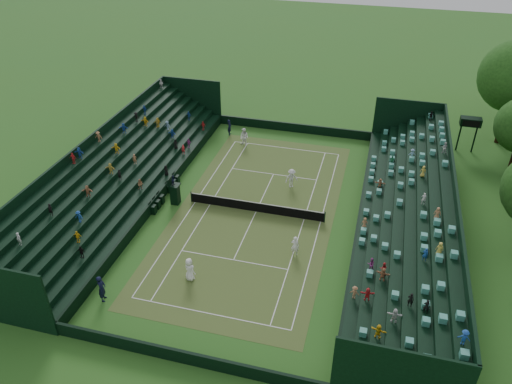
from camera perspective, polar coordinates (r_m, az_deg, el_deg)
ground at (r=42.09m, az=0.00°, el=-2.29°), size 160.00×160.00×0.00m
court_surface at (r=42.09m, az=0.00°, el=-2.28°), size 12.97×26.77×0.01m
perimeter_wall_north at (r=55.27m, az=4.32°, el=7.36°), size 17.17×0.20×1.00m
perimeter_wall_south at (r=30.74m, az=-8.12°, el=-18.19°), size 17.17×0.20×1.00m
perimeter_wall_east at (r=40.84m, az=11.60°, el=-3.45°), size 0.20×31.77×1.00m
perimeter_wall_west at (r=44.40m, az=-10.64°, el=-0.08°), size 0.20×31.77×1.00m
north_grandstand at (r=40.41m, az=17.64°, el=-3.07°), size 6.60×32.00×4.90m
south_grandstand at (r=45.67m, az=-15.54°, el=1.77°), size 6.60×32.00×4.90m
tennis_net at (r=41.79m, az=0.00°, el=-1.70°), size 11.67×0.10×1.06m
scoreboard_tower at (r=54.28m, az=23.30°, el=7.25°), size 2.00×1.00×3.70m
umpire_chair at (r=43.10m, az=-9.28°, el=0.06°), size 0.88×0.88×2.78m
courtside_chairs at (r=44.42m, az=-10.36°, el=-0.15°), size 0.52×5.49×1.12m
player_near_west at (r=35.37m, az=-7.60°, el=-8.76°), size 1.05×0.89×1.83m
player_near_east at (r=37.29m, az=4.48°, el=-6.13°), size 0.61×0.41×1.66m
player_far_west at (r=51.99m, az=-1.36°, el=6.28°), size 1.14×1.02×1.93m
player_far_east at (r=45.03m, az=4.08°, el=1.58°), size 1.35×1.22×1.81m
line_judge_north at (r=54.41m, az=-3.04°, el=7.41°), size 0.52×0.70×1.75m
line_judge_south at (r=35.08m, az=-17.21°, el=-10.48°), size 0.65×0.83×2.01m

